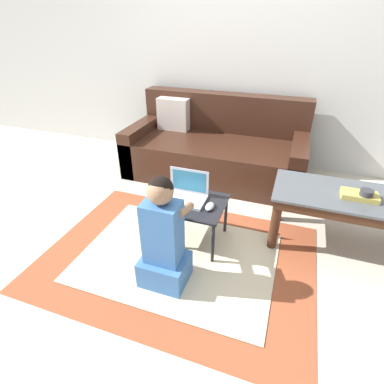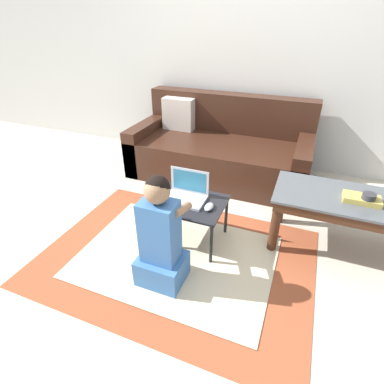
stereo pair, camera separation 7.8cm
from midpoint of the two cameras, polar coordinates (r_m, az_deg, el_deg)
name	(u,v)px [view 1 (the left image)]	position (r m, az deg, el deg)	size (l,w,h in m)	color
ground_plane	(190,242)	(2.45, -1.24, -9.52)	(16.00, 16.00, 0.00)	beige
wall_back	(246,50)	(3.59, 9.50, 25.07)	(9.00, 0.06, 2.50)	silver
area_rug	(178,257)	(2.31, -3.74, -12.28)	(1.98, 1.41, 0.01)	#9E4C2D
couch	(216,149)	(3.39, 3.88, 8.17)	(1.89, 0.93, 0.83)	#381E14
coffee_table	(345,203)	(2.45, 26.32, -1.91)	(1.03, 0.51, 0.47)	#4C5156
laptop_desk	(188,206)	(2.29, -1.76, -2.68)	(0.56, 0.43, 0.36)	black
laptop	(186,195)	(2.28, -2.17, -0.57)	(0.31, 0.21, 0.22)	#B7BCC6
computer_mouse	(210,206)	(2.18, 2.39, -2.74)	(0.06, 0.11, 0.03)	#B2B7C1
person_seated	(163,240)	(1.93, -6.63, -9.07)	(0.30, 0.35, 0.80)	#3D70B2
cup_on_table	(366,195)	(2.37, 29.39, -0.55)	(0.09, 0.09, 0.08)	#2D2D33
book_on_table	(359,195)	(2.39, 28.47, -0.59)	(0.24, 0.13, 0.04)	tan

